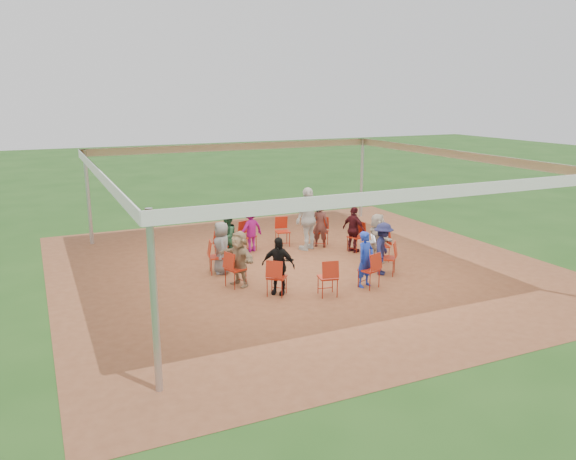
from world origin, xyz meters
name	(u,v)px	position (x,y,z in m)	size (l,w,h in m)	color
ground	(302,267)	(0.00, 0.00, 0.00)	(80.00, 80.00, 0.00)	#204816
dirt_patch	(302,267)	(0.00, 0.00, 0.01)	(13.00, 13.00, 0.00)	brown
tent	(302,182)	(0.00, 0.00, 2.37)	(10.33, 10.33, 3.00)	#B2B2B7
chair_0	(381,246)	(2.28, -0.44, 0.45)	(0.42, 0.44, 0.90)	#AA2310
chair_1	(356,237)	(2.19, 0.76, 0.45)	(0.42, 0.44, 0.90)	#AA2310
chair_2	(321,232)	(1.52, 1.76, 0.45)	(0.42, 0.44, 0.90)	#AA2310
chair_3	(283,232)	(0.44, 2.28, 0.45)	(0.42, 0.44, 0.90)	#AA2310
chair_4	(248,236)	(-0.76, 2.19, 0.45)	(0.42, 0.44, 0.90)	#AA2310
chair_5	(223,245)	(-1.76, 1.52, 0.45)	(0.42, 0.44, 0.90)	#AA2310
chair_6	(217,257)	(-2.28, 0.44, 0.45)	(0.42, 0.44, 0.90)	#AA2310
chair_7	(236,269)	(-2.19, -0.76, 0.45)	(0.42, 0.44, 0.90)	#AA2310
chair_8	(277,277)	(-1.52, -1.76, 0.45)	(0.42, 0.44, 0.90)	#AA2310
chair_9	(328,278)	(-0.44, -2.28, 0.45)	(0.42, 0.44, 0.90)	#AA2310
chair_10	(369,270)	(0.76, -2.19, 0.45)	(0.42, 0.44, 0.90)	#AA2310
chair_11	(387,258)	(1.76, -1.52, 0.45)	(0.42, 0.44, 0.90)	#AA2310
person_seated_0	(377,238)	(2.16, -0.42, 0.70)	(1.29, 0.48, 1.39)	#BAB2A5
person_seated_1	(354,229)	(2.08, 0.72, 0.70)	(0.82, 0.42, 1.39)	#380E13
person_seated_2	(320,225)	(1.44, 1.66, 0.70)	(0.51, 0.33, 1.39)	#522924
person_seated_3	(250,229)	(-0.72, 2.08, 0.70)	(0.90, 0.45, 1.39)	#7F0D5F
person_seated_4	(227,237)	(-1.66, 1.44, 0.70)	(0.68, 0.39, 1.39)	#1E442B
person_seated_5	(222,248)	(-2.16, 0.42, 0.70)	(0.68, 0.38, 1.39)	slate
person_seated_6	(239,258)	(-2.08, -0.72, 0.70)	(1.29, 0.48, 1.39)	#9F8361
person_seated_7	(278,266)	(-1.44, -1.66, 0.70)	(0.82, 0.42, 1.39)	black
person_seated_8	(365,259)	(0.72, -2.08, 0.70)	(0.51, 0.33, 1.39)	#1935B4
person_seated_9	(383,249)	(1.66, -1.44, 0.70)	(0.90, 0.45, 1.39)	#1B1E47
standing_person	(308,219)	(0.97, 1.54, 0.97)	(1.13, 0.58, 1.93)	silver
cable_coil	(289,260)	(-0.06, 0.73, 0.02)	(0.37, 0.37, 0.03)	black
laptop	(372,240)	(2.00, -0.39, 0.65)	(0.30, 0.35, 0.21)	#B7B7BC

